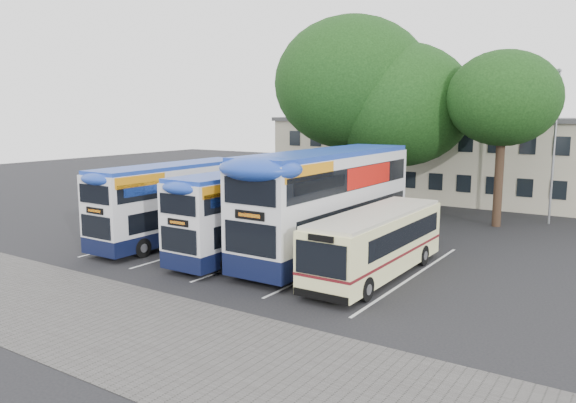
% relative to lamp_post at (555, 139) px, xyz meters
% --- Properties ---
extents(ground, '(120.00, 120.00, 0.00)m').
position_rel_lamp_post_xyz_m(ground, '(-6.00, -19.97, -5.08)').
color(ground, black).
rests_on(ground, ground).
extents(paving_strip, '(40.00, 6.00, 0.01)m').
position_rel_lamp_post_xyz_m(paving_strip, '(-8.00, -24.97, -5.08)').
color(paving_strip, '#595654').
rests_on(paving_strip, ground).
extents(bay_lines, '(14.12, 11.00, 0.01)m').
position_rel_lamp_post_xyz_m(bay_lines, '(-9.75, -14.97, -5.08)').
color(bay_lines, silver).
rests_on(bay_lines, ground).
extents(depot_building, '(32.40, 8.40, 6.20)m').
position_rel_lamp_post_xyz_m(depot_building, '(-6.00, 7.02, -1.93)').
color(depot_building, '#BDB598').
rests_on(depot_building, ground).
extents(lamp_post, '(0.25, 1.05, 9.06)m').
position_rel_lamp_post_xyz_m(lamp_post, '(0.00, 0.00, 0.00)').
color(lamp_post, gray).
rests_on(lamp_post, ground).
extents(tree_left, '(10.29, 10.29, 12.89)m').
position_rel_lamp_post_xyz_m(tree_left, '(-12.21, -2.11, 3.42)').
color(tree_left, black).
rests_on(tree_left, ground).
extents(tree_mid, '(9.36, 9.36, 11.06)m').
position_rel_lamp_post_xyz_m(tree_mid, '(-9.11, -1.39, 1.99)').
color(tree_mid, black).
rests_on(tree_mid, ground).
extents(tree_right, '(6.36, 6.36, 10.09)m').
position_rel_lamp_post_xyz_m(tree_right, '(-2.45, -2.44, 2.27)').
color(tree_right, black).
rests_on(tree_right, ground).
extents(bus_dd_left, '(2.34, 9.65, 4.02)m').
position_rel_lamp_post_xyz_m(bus_dd_left, '(-15.30, -15.66, -2.87)').
color(bus_dd_left, black).
rests_on(bus_dd_left, ground).
extents(bus_dd_mid, '(2.30, 9.49, 3.95)m').
position_rel_lamp_post_xyz_m(bus_dd_mid, '(-10.49, -15.53, -2.91)').
color(bus_dd_mid, black).
rests_on(bus_dd_mid, ground).
extents(bus_dd_right, '(2.85, 11.74, 4.90)m').
position_rel_lamp_post_xyz_m(bus_dd_right, '(-7.27, -13.93, -2.39)').
color(bus_dd_right, black).
rests_on(bus_dd_right, ground).
extents(bus_single, '(2.27, 8.95, 2.67)m').
position_rel_lamp_post_xyz_m(bus_single, '(-4.07, -15.58, -3.57)').
color(bus_single, '#FCF8A8').
rests_on(bus_single, ground).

